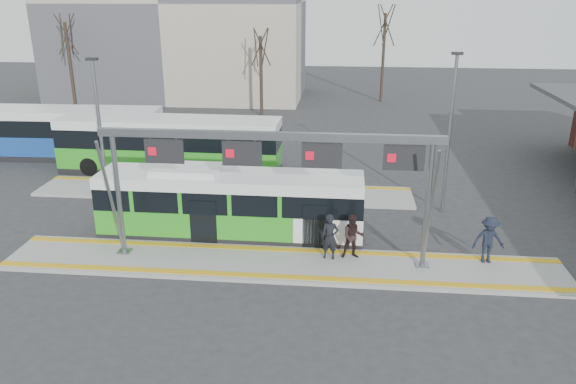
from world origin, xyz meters
name	(u,v)px	position (x,y,z in m)	size (l,w,h in m)	color
ground	(281,266)	(0.00, 0.00, 0.00)	(120.00, 120.00, 0.00)	#2D2D30
platform_main	(281,264)	(0.00, 0.00, 0.07)	(22.00, 3.00, 0.15)	gray
platform_second	(223,192)	(-4.00, 8.00, 0.07)	(20.00, 3.00, 0.15)	gray
tactile_main	(281,262)	(0.00, 0.00, 0.16)	(22.00, 2.65, 0.02)	gold
tactile_second	(228,183)	(-4.00, 9.15, 0.16)	(20.00, 0.35, 0.02)	gold
gantry	(272,160)	(-0.35, 0.25, 4.30)	(13.00, 1.68, 5.20)	slate
apartment_block	(177,0)	(-14.00, 36.00, 9.21)	(24.50, 12.50, 18.40)	#A89F8C
hero_bus	(230,205)	(-2.54, 2.68, 1.44)	(11.43, 2.47, 3.14)	black
bg_bus_green	(170,146)	(-7.83, 11.36, 1.60)	(12.98, 2.98, 3.23)	black
bg_bus_blue	(64,134)	(-15.44, 13.64, 1.57)	(12.28, 3.08, 3.18)	black
passenger_a	(330,237)	(1.87, 0.58, 1.08)	(0.68, 0.44, 1.85)	black
passenger_b	(353,237)	(2.79, 0.72, 1.06)	(0.89, 0.69, 1.83)	black
passenger_c	(489,240)	(8.05, 0.85, 1.11)	(1.24, 0.71, 1.92)	black
tree_left	(261,48)	(-4.65, 27.04, 5.70)	(1.40, 1.40, 7.52)	#382B21
tree_mid	(385,26)	(5.84, 34.78, 6.99)	(1.40, 1.40, 9.22)	#382B21
tree_far	(66,35)	(-21.65, 28.03, 6.50)	(1.40, 1.40, 8.58)	#382B21
lamp_west	(101,136)	(-8.72, 4.20, 3.98)	(0.50, 0.25, 7.49)	slate
lamp_east	(450,131)	(7.21, 6.48, 4.07)	(0.50, 0.25, 7.65)	slate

